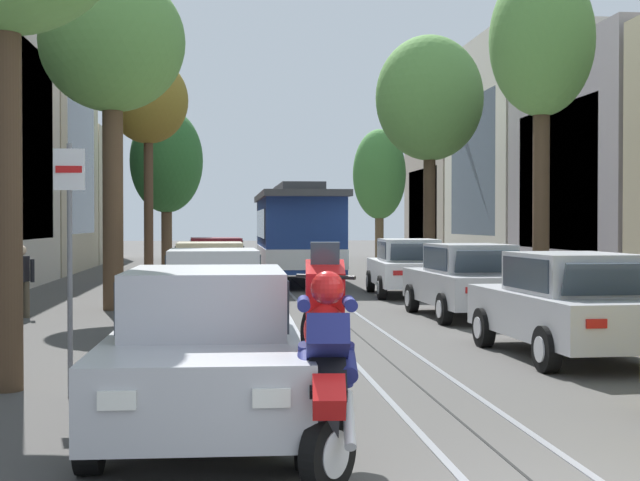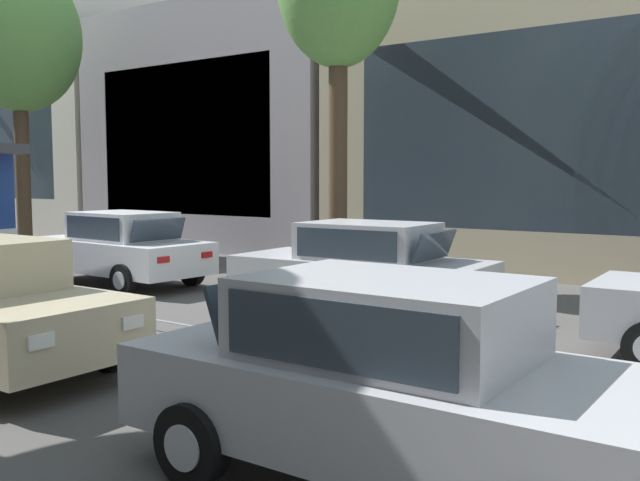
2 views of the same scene
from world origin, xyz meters
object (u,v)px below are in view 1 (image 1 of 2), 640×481
object	(u,v)px
parked_car_silver_mid_right	(468,280)
street_tree_kerb_left_second	(112,47)
street_tree_kerb_left_fourth	(166,162)
parked_car_silver_second_right	(570,305)
street_tree_kerb_right_fourth	(379,176)
parked_car_silver_near_left	(206,351)
pedestrian_on_left_pavement	(21,277)
motorcycle_with_rider	(327,356)
cable_car_trolley	(297,234)
street_tree_kerb_left_mid	(148,103)
street_tree_kerb_right_mid	(430,100)
street_tree_kerb_right_second	(542,45)
parked_car_silver_second_left	(213,296)
fire_hydrant	(640,324)
parked_car_beige_mid_left	(210,277)
parked_car_white_fourth_right	(408,267)
street_sign_post	(70,241)
parked_car_maroon_fourth_left	(216,264)

from	to	relation	value
parked_car_silver_mid_right	street_tree_kerb_left_second	world-z (taller)	street_tree_kerb_left_second
street_tree_kerb_left_fourth	parked_car_silver_second_right	bearing A→B (deg)	-75.15
parked_car_silver_second_right	street_tree_kerb_right_fourth	world-z (taller)	street_tree_kerb_right_fourth
parked_car_silver_near_left	pedestrian_on_left_pavement	bearing A→B (deg)	109.80
parked_car_silver_mid_right	motorcycle_with_rider	distance (m)	12.98
pedestrian_on_left_pavement	cable_car_trolley	bearing A→B (deg)	57.39
parked_car_silver_mid_right	street_tree_kerb_left_mid	xyz separation A→B (m)	(-7.76, 13.14, 5.33)
street_tree_kerb_left_mid	parked_car_silver_mid_right	bearing A→B (deg)	-59.42
parked_car_silver_second_right	street_tree_kerb_right_mid	bearing A→B (deg)	83.78
street_tree_kerb_left_second	street_tree_kerb_right_second	bearing A→B (deg)	-3.03
street_tree_kerb_left_second	street_tree_kerb_left_fourth	size ratio (longest dim) A/B	1.09
street_tree_kerb_right_fourth	pedestrian_on_left_pavement	size ratio (longest dim) A/B	4.06
street_tree_kerb_left_second	street_tree_kerb_right_mid	world-z (taller)	street_tree_kerb_right_mid
parked_car_silver_second_left	street_tree_kerb_right_mid	world-z (taller)	street_tree_kerb_right_mid
cable_car_trolley	motorcycle_with_rider	world-z (taller)	cable_car_trolley
cable_car_trolley	motorcycle_with_rider	xyz separation A→B (m)	(-1.59, -23.70, -0.68)
parked_car_silver_second_left	street_tree_kerb_left_fourth	xyz separation A→B (m)	(-2.42, 27.08, 3.99)
fire_hydrant	parked_car_silver_second_right	bearing A→B (deg)	-154.83
parked_car_beige_mid_left	parked_car_white_fourth_right	distance (m)	6.77
motorcycle_with_rider	parked_car_silver_second_left	bearing A→B (deg)	96.68
parked_car_silver_second_right	pedestrian_on_left_pavement	world-z (taller)	parked_car_silver_second_right
street_tree_kerb_right_fourth	cable_car_trolley	xyz separation A→B (m)	(-4.63, -11.30, -2.52)
street_tree_kerb_right_second	street_sign_post	xyz separation A→B (m)	(-9.27, -10.55, -4.41)
street_tree_kerb_left_second	parked_car_beige_mid_left	bearing A→B (deg)	-14.39
parked_car_silver_near_left	parked_car_silver_second_right	size ratio (longest dim) A/B	0.99
parked_car_silver_second_right	street_tree_kerb_left_fourth	bearing A→B (deg)	104.85
parked_car_white_fourth_right	street_tree_kerb_left_fourth	distance (m)	19.28
street_tree_kerb_right_second	parked_car_silver_second_left	bearing A→B (deg)	-142.87
street_tree_kerb_left_fourth	fire_hydrant	world-z (taller)	street_tree_kerb_left_fourth
cable_car_trolley	fire_hydrant	distance (m)	17.31
parked_car_silver_mid_right	motorcycle_with_rider	world-z (taller)	motorcycle_with_rider
parked_car_white_fourth_right	street_tree_kerb_left_fourth	xyz separation A→B (m)	(-7.68, 17.23, 3.99)
street_tree_kerb_left_mid	parked_car_white_fourth_right	bearing A→B (deg)	-42.46
parked_car_maroon_fourth_left	parked_car_white_fourth_right	size ratio (longest dim) A/B	1.00
street_tree_kerb_left_second	street_tree_kerb_right_fourth	size ratio (longest dim) A/B	1.25
street_tree_kerb_right_mid	motorcycle_with_rider	world-z (taller)	street_tree_kerb_right_mid
street_tree_kerb_right_fourth	pedestrian_on_left_pavement	xyz separation A→B (m)	(-11.34, -21.80, -3.31)
street_tree_kerb_left_second	street_sign_post	world-z (taller)	street_tree_kerb_left_second
parked_car_silver_near_left	street_sign_post	distance (m)	2.81
parked_car_white_fourth_right	parked_car_silver_second_right	bearing A→B (deg)	-89.55
parked_car_silver_near_left	street_tree_kerb_right_mid	world-z (taller)	street_tree_kerb_right_mid
pedestrian_on_left_pavement	parked_car_silver_mid_right	bearing A→B (deg)	-5.84
parked_car_silver_second_right	parked_car_white_fourth_right	world-z (taller)	same
street_tree_kerb_right_second	street_tree_kerb_right_fourth	distance (m)	20.79
parked_car_silver_near_left	parked_car_white_fourth_right	size ratio (longest dim) A/B	0.99
parked_car_silver_mid_right	parked_car_white_fourth_right	size ratio (longest dim) A/B	1.00
parked_car_silver_mid_right	parked_car_silver_near_left	bearing A→B (deg)	-116.90
parked_car_silver_second_left	fire_hydrant	xyz separation A→B (m)	(6.76, -1.57, -0.38)
street_tree_kerb_left_second	street_tree_kerb_left_fourth	bearing A→B (deg)	90.09
parked_car_silver_near_left	street_tree_kerb_left_fourth	world-z (taller)	street_tree_kerb_left_fourth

